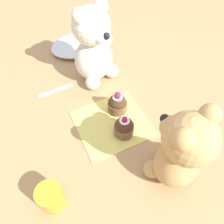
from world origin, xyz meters
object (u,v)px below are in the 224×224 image
object	(u,v)px
teddy_bear_cream	(94,47)
teddy_bear_tan	(181,151)
cupcake_near_cream_bear	(117,104)
teaspoon	(56,90)
cupcake_near_tan_bear	(124,127)
juice_glass	(51,197)

from	to	relation	value
teddy_bear_cream	teddy_bear_tan	bearing A→B (deg)	-102.87
cupcake_near_cream_bear	teaspoon	size ratio (longest dim) A/B	0.63
cupcake_near_cream_bear	cupcake_near_tan_bear	distance (m)	0.08
juice_glass	teaspoon	distance (m)	0.36
teddy_bear_cream	cupcake_near_tan_bear	size ratio (longest dim) A/B	3.59
cupcake_near_tan_bear	juice_glass	size ratio (longest dim) A/B	1.03
teddy_bear_cream	teaspoon	xyz separation A→B (m)	(-0.15, -0.01, -0.12)
teddy_bear_tan	cupcake_near_cream_bear	xyz separation A→B (m)	(-0.03, 0.24, -0.09)
teddy_bear_cream	juice_glass	size ratio (longest dim) A/B	3.68
juice_glass	teaspoon	world-z (taller)	juice_glass
teaspoon	teddy_bear_tan	bearing A→B (deg)	-68.37
cupcake_near_cream_bear	juice_glass	distance (m)	0.31
teddy_bear_tan	cupcake_near_cream_bear	size ratio (longest dim) A/B	3.19
teddy_bear_cream	teaspoon	distance (m)	0.19
teddy_bear_tan	teaspoon	world-z (taller)	teddy_bear_tan
juice_glass	cupcake_near_cream_bear	bearing A→B (deg)	35.36
teddy_bear_cream	cupcake_near_tan_bear	world-z (taller)	teddy_bear_cream
teddy_bear_tan	cupcake_near_tan_bear	size ratio (longest dim) A/B	3.33
teddy_bear_cream	juice_glass	xyz separation A→B (m)	(-0.25, -0.35, -0.09)
teddy_bear_tan	cupcake_near_tan_bear	bearing A→B (deg)	-87.12
teddy_bear_cream	cupcake_near_cream_bear	world-z (taller)	teddy_bear_cream
cupcake_near_tan_bear	juice_glass	distance (m)	0.25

